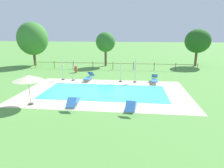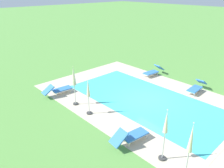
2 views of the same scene
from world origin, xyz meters
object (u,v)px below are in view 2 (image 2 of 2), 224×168
Objects in this scene: sun_lounger_north_near_steps at (130,136)px; patio_umbrella_closed_row_mid_east at (190,144)px; sun_lounger_north_end at (153,71)px; sun_lounger_north_far at (58,89)px; sun_lounger_north_mid at (197,87)px; patio_umbrella_closed_row_west at (88,92)px; patio_umbrella_closed_row_centre at (165,129)px; patio_umbrella_closed_row_mid_west at (74,79)px.

sun_lounger_north_near_steps is 3.08m from patio_umbrella_closed_row_mid_east.
sun_lounger_north_near_steps is 0.99× the size of sun_lounger_north_end.
sun_lounger_north_far is at bearing 73.73° from sun_lounger_north_end.
sun_lounger_north_mid is 7.87m from patio_umbrella_closed_row_west.
patio_umbrella_closed_row_mid_east is at bearing 178.86° from sun_lounger_north_far.
patio_umbrella_closed_row_centre is at bearing 129.48° from sun_lounger_north_end.
patio_umbrella_closed_row_mid_east reaches higher than sun_lounger_north_far.
sun_lounger_north_end is 0.81× the size of patio_umbrella_closed_row_mid_west.
patio_umbrella_closed_row_west is at bearing -0.02° from patio_umbrella_closed_row_centre.
sun_lounger_north_end is 0.91× the size of patio_umbrella_closed_row_west.
sun_lounger_north_end reaches higher than sun_lounger_north_far.
patio_umbrella_closed_row_mid_west is at bearing 59.62° from sun_lounger_north_mid.
sun_lounger_north_near_steps is at bearing 120.51° from sun_lounger_north_end.
patio_umbrella_closed_row_mid_east is at bearing -179.67° from sun_lounger_north_near_steps.
sun_lounger_north_far is 3.60m from patio_umbrella_closed_row_west.
patio_umbrella_closed_row_centre is at bearing -173.69° from sun_lounger_north_near_steps.
patio_umbrella_closed_row_mid_east reaches higher than sun_lounger_north_mid.
sun_lounger_north_near_steps is at bearing 177.05° from patio_umbrella_closed_row_mid_west.
sun_lounger_north_far is 9.75m from patio_umbrella_closed_row_mid_east.
patio_umbrella_closed_row_centre is 0.98× the size of patio_umbrella_closed_row_mid_east.
patio_umbrella_closed_row_west is at bearing 177.57° from patio_umbrella_closed_row_mid_west.
sun_lounger_north_far is 0.92× the size of patio_umbrella_closed_row_west.
sun_lounger_north_mid is at bearing 175.19° from sun_lounger_north_end.
patio_umbrella_closed_row_west is 5.06m from patio_umbrella_closed_row_centre.
patio_umbrella_closed_row_centre is (-6.29, 7.64, 1.17)m from sun_lounger_north_end.
sun_lounger_north_end reaches higher than sun_lounger_north_mid.
patio_umbrella_closed_row_mid_east is at bearing 114.85° from sun_lounger_north_mid.
patio_umbrella_closed_row_mid_west reaches higher than sun_lounger_north_end.
sun_lounger_north_far is at bearing 1.17° from patio_umbrella_closed_row_mid_west.
sun_lounger_north_end is (-2.22, -7.61, 0.00)m from sun_lounger_north_far.
patio_umbrella_closed_row_mid_west reaches higher than patio_umbrella_closed_row_west.
sun_lounger_north_mid is at bearing -65.15° from patio_umbrella_closed_row_mid_east.
sun_lounger_north_mid is 7.74m from patio_umbrella_closed_row_centre.
patio_umbrella_closed_row_west is 6.23m from patio_umbrella_closed_row_mid_east.
sun_lounger_north_far is at bearing -0.16° from patio_umbrella_closed_row_centre.
patio_umbrella_closed_row_west reaches higher than sun_lounger_north_mid.
sun_lounger_north_near_steps is 5.04m from patio_umbrella_closed_row_mid_west.
sun_lounger_north_mid is 0.81× the size of patio_umbrella_closed_row_mid_west.
sun_lounger_north_far is 8.59m from patio_umbrella_closed_row_centre.
patio_umbrella_closed_row_west is 0.89× the size of patio_umbrella_closed_row_mid_west.
patio_umbrella_closed_row_west is (-3.45, 0.02, 1.04)m from sun_lounger_north_far.
sun_lounger_north_mid is (0.61, -7.48, -0.01)m from sun_lounger_north_near_steps.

